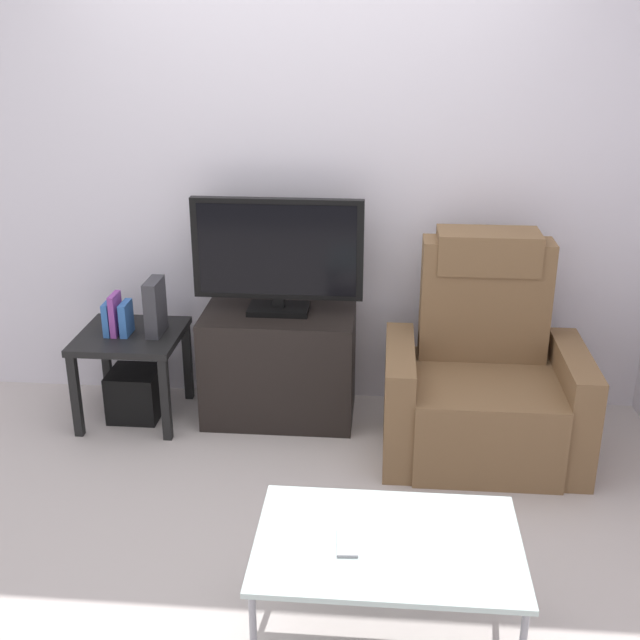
{
  "coord_description": "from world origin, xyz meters",
  "views": [
    {
      "loc": [
        0.43,
        -3.07,
        2.1
      ],
      "look_at": [
        0.12,
        0.5,
        0.7
      ],
      "focal_mm": 44.73,
      "sensor_mm": 36.0,
      "label": 1
    }
  ],
  "objects_px": {
    "recliner_armchair": "(483,380)",
    "side_table": "(131,347)",
    "television": "(278,254)",
    "book_middle": "(116,314)",
    "tv_stand": "(279,365)",
    "subwoofer_box": "(136,393)",
    "book_leftmost": "(109,318)",
    "book_rightmost": "(126,318)",
    "coffee_table": "(388,548)",
    "cell_phone": "(347,542)",
    "game_console": "(155,307)"
  },
  "relations": [
    {
      "from": "television",
      "to": "book_middle",
      "type": "xyz_separation_m",
      "value": [
        -0.85,
        -0.12,
        -0.32
      ]
    },
    {
      "from": "recliner_armchair",
      "to": "side_table",
      "type": "relative_size",
      "value": 2.0
    },
    {
      "from": "subwoofer_box",
      "to": "side_table",
      "type": "bearing_deg",
      "value": 90.0
    },
    {
      "from": "tv_stand",
      "to": "book_leftmost",
      "type": "distance_m",
      "value": 0.94
    },
    {
      "from": "tv_stand",
      "to": "book_rightmost",
      "type": "bearing_deg",
      "value": -172.89
    },
    {
      "from": "book_leftmost",
      "to": "cell_phone",
      "type": "bearing_deg",
      "value": -49.77
    },
    {
      "from": "television",
      "to": "coffee_table",
      "type": "relative_size",
      "value": 0.99
    },
    {
      "from": "subwoofer_box",
      "to": "coffee_table",
      "type": "distance_m",
      "value": 2.12
    },
    {
      "from": "recliner_armchair",
      "to": "coffee_table",
      "type": "distance_m",
      "value": 1.49
    },
    {
      "from": "subwoofer_box",
      "to": "book_leftmost",
      "type": "height_order",
      "value": "book_leftmost"
    },
    {
      "from": "cell_phone",
      "to": "book_leftmost",
      "type": "bearing_deg",
      "value": 126.54
    },
    {
      "from": "television",
      "to": "cell_phone",
      "type": "xyz_separation_m",
      "value": [
        0.46,
        -1.71,
        -0.49
      ]
    },
    {
      "from": "side_table",
      "to": "book_rightmost",
      "type": "xyz_separation_m",
      "value": [
        -0.01,
        -0.02,
        0.17
      ]
    },
    {
      "from": "book_middle",
      "to": "game_console",
      "type": "relative_size",
      "value": 0.76
    },
    {
      "from": "book_middle",
      "to": "tv_stand",
      "type": "bearing_deg",
      "value": 6.65
    },
    {
      "from": "television",
      "to": "book_middle",
      "type": "height_order",
      "value": "television"
    },
    {
      "from": "side_table",
      "to": "television",
      "type": "bearing_deg",
      "value": 7.07
    },
    {
      "from": "side_table",
      "to": "book_rightmost",
      "type": "relative_size",
      "value": 3.0
    },
    {
      "from": "television",
      "to": "cell_phone",
      "type": "distance_m",
      "value": 1.84
    },
    {
      "from": "cell_phone",
      "to": "tv_stand",
      "type": "bearing_deg",
      "value": 101.49
    },
    {
      "from": "recliner_armchair",
      "to": "book_rightmost",
      "type": "bearing_deg",
      "value": 179.02
    },
    {
      "from": "side_table",
      "to": "book_rightmost",
      "type": "bearing_deg",
      "value": -108.01
    },
    {
      "from": "subwoofer_box",
      "to": "book_leftmost",
      "type": "relative_size",
      "value": 1.51
    },
    {
      "from": "book_leftmost",
      "to": "book_middle",
      "type": "bearing_deg",
      "value": 0.0
    },
    {
      "from": "game_console",
      "to": "side_table",
      "type": "bearing_deg",
      "value": -176.05
    },
    {
      "from": "television",
      "to": "book_middle",
      "type": "distance_m",
      "value": 0.91
    },
    {
      "from": "book_rightmost",
      "to": "book_leftmost",
      "type": "bearing_deg",
      "value": 180.0
    },
    {
      "from": "side_table",
      "to": "book_middle",
      "type": "xyz_separation_m",
      "value": [
        -0.06,
        -0.02,
        0.19
      ]
    },
    {
      "from": "side_table",
      "to": "game_console",
      "type": "xyz_separation_m",
      "value": [
        0.14,
        0.01,
        0.23
      ]
    },
    {
      "from": "side_table",
      "to": "recliner_armchair",
      "type": "bearing_deg",
      "value": -5.23
    },
    {
      "from": "side_table",
      "to": "subwoofer_box",
      "type": "xyz_separation_m",
      "value": [
        0.0,
        -0.0,
        -0.28
      ]
    },
    {
      "from": "subwoofer_box",
      "to": "book_middle",
      "type": "distance_m",
      "value": 0.48
    },
    {
      "from": "television",
      "to": "subwoofer_box",
      "type": "distance_m",
      "value": 1.12
    },
    {
      "from": "side_table",
      "to": "coffee_table",
      "type": "relative_size",
      "value": 0.6
    },
    {
      "from": "tv_stand",
      "to": "side_table",
      "type": "relative_size",
      "value": 1.49
    },
    {
      "from": "game_console",
      "to": "coffee_table",
      "type": "bearing_deg",
      "value": -52.22
    },
    {
      "from": "tv_stand",
      "to": "cell_phone",
      "type": "bearing_deg",
      "value": -74.83
    },
    {
      "from": "subwoofer_box",
      "to": "game_console",
      "type": "distance_m",
      "value": 0.53
    },
    {
      "from": "recliner_armchair",
      "to": "side_table",
      "type": "height_order",
      "value": "recliner_armchair"
    },
    {
      "from": "book_leftmost",
      "to": "cell_phone",
      "type": "relative_size",
      "value": 1.19
    },
    {
      "from": "tv_stand",
      "to": "recliner_armchair",
      "type": "bearing_deg",
      "value": -13.15
    },
    {
      "from": "television",
      "to": "tv_stand",
      "type": "bearing_deg",
      "value": -90.0
    },
    {
      "from": "game_console",
      "to": "recliner_armchair",
      "type": "bearing_deg",
      "value": -6.0
    },
    {
      "from": "game_console",
      "to": "book_leftmost",
      "type": "bearing_deg",
      "value": -173.02
    },
    {
      "from": "side_table",
      "to": "book_leftmost",
      "type": "relative_size",
      "value": 3.03
    },
    {
      "from": "side_table",
      "to": "cell_phone",
      "type": "bearing_deg",
      "value": -52.28
    },
    {
      "from": "tv_stand",
      "to": "subwoofer_box",
      "type": "xyz_separation_m",
      "value": [
        -0.79,
        -0.08,
        -0.17
      ]
    },
    {
      "from": "television",
      "to": "book_middle",
      "type": "relative_size",
      "value": 3.96
    },
    {
      "from": "television",
      "to": "side_table",
      "type": "distance_m",
      "value": 0.94
    },
    {
      "from": "tv_stand",
      "to": "side_table",
      "type": "height_order",
      "value": "tv_stand"
    }
  ]
}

